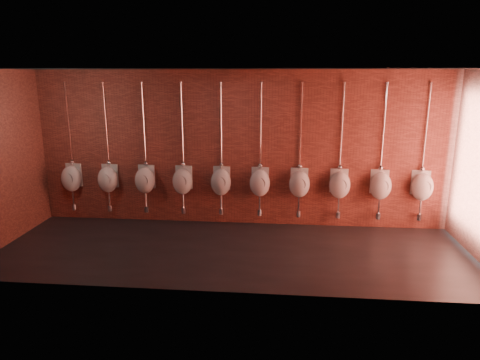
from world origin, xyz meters
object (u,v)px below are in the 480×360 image
object	(u,v)px
urinal_1	(108,179)
urinal_6	(299,183)
urinal_3	(183,181)
urinal_5	(260,182)
urinal_4	(221,181)
urinal_8	(381,185)
urinal_7	(340,184)
urinal_9	(422,186)
urinal_0	(71,178)
urinal_2	(145,180)

from	to	relation	value
urinal_1	urinal_6	distance (m)	4.04
urinal_3	urinal_5	xyz separation A→B (m)	(1.62, 0.00, 0.00)
urinal_4	urinal_5	distance (m)	0.81
urinal_5	urinal_4	bearing A→B (deg)	180.00
urinal_6	urinal_8	bearing A→B (deg)	0.00
urinal_7	urinal_1	bearing A→B (deg)	180.00
urinal_1	urinal_3	distance (m)	1.62
urinal_4	urinal_9	bearing A→B (deg)	0.00
urinal_0	urinal_1	xyz separation A→B (m)	(0.81, 0.00, 0.00)
urinal_4	urinal_5	size ratio (longest dim) A/B	1.00
urinal_2	urinal_3	xyz separation A→B (m)	(0.81, 0.00, 0.00)
urinal_1	urinal_9	bearing A→B (deg)	0.00
urinal_1	urinal_7	size ratio (longest dim) A/B	1.00
urinal_0	urinal_7	size ratio (longest dim) A/B	1.00
urinal_2	urinal_6	bearing A→B (deg)	0.00
urinal_8	urinal_5	bearing A→B (deg)	180.00
urinal_4	urinal_6	xyz separation A→B (m)	(1.62, 0.00, 0.00)
urinal_2	urinal_6	distance (m)	3.23
urinal_3	urinal_5	size ratio (longest dim) A/B	1.00
urinal_3	urinal_7	distance (m)	3.23
urinal_5	urinal_9	distance (m)	3.23
urinal_6	urinal_7	xyz separation A→B (m)	(0.81, 0.00, 0.00)
urinal_8	urinal_9	world-z (taller)	same
urinal_0	urinal_1	bearing A→B (deg)	0.00
urinal_0	urinal_7	world-z (taller)	same
urinal_1	urinal_9	distance (m)	6.47
urinal_8	urinal_0	bearing A→B (deg)	180.00
urinal_8	urinal_7	bearing A→B (deg)	180.00
urinal_2	urinal_3	size ratio (longest dim) A/B	1.00
urinal_1	urinal_5	world-z (taller)	same
urinal_0	urinal_8	xyz separation A→B (m)	(6.47, 0.00, 0.00)
urinal_1	urinal_2	world-z (taller)	same
urinal_3	urinal_6	world-z (taller)	same
urinal_2	urinal_6	size ratio (longest dim) A/B	1.00
urinal_4	urinal_8	world-z (taller)	same
urinal_5	urinal_6	xyz separation A→B (m)	(0.81, 0.00, 0.00)
urinal_0	urinal_2	xyz separation A→B (m)	(1.62, 0.00, 0.00)
urinal_6	urinal_0	bearing A→B (deg)	180.00
urinal_2	urinal_4	world-z (taller)	same
urinal_1	urinal_9	world-z (taller)	same
urinal_6	urinal_3	bearing A→B (deg)	180.00
urinal_7	urinal_0	bearing A→B (deg)	180.00
urinal_3	urinal_8	size ratio (longest dim) A/B	1.00
urinal_0	urinal_5	size ratio (longest dim) A/B	1.00
urinal_0	urinal_8	world-z (taller)	same
urinal_4	urinal_8	distance (m)	3.23
urinal_3	urinal_9	world-z (taller)	same
urinal_4	urinal_7	distance (m)	2.42
urinal_8	urinal_9	xyz separation A→B (m)	(0.81, 0.00, 0.00)
urinal_2	urinal_3	bearing A→B (deg)	0.00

